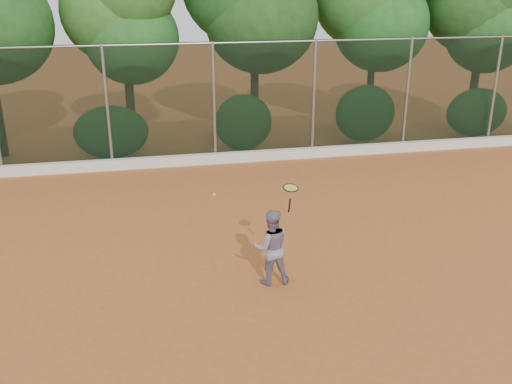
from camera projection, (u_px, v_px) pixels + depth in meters
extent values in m
plane|color=#B35E2A|center=(267.00, 273.00, 10.66)|extent=(80.00, 80.00, 0.00)
cube|color=white|center=(216.00, 158.00, 16.85)|extent=(24.00, 0.20, 0.30)
imported|color=gray|center=(271.00, 247.00, 10.10)|extent=(0.69, 0.54, 1.41)
cube|color=black|center=(214.00, 104.00, 16.45)|extent=(24.00, 0.01, 3.50)
cylinder|color=gray|center=(213.00, 43.00, 15.84)|extent=(24.00, 0.06, 0.06)
cylinder|color=gray|center=(107.00, 108.00, 15.88)|extent=(0.09, 0.09, 3.50)
cylinder|color=gray|center=(214.00, 104.00, 16.45)|extent=(0.09, 0.09, 3.50)
cylinder|color=gray|center=(314.00, 99.00, 17.02)|extent=(0.09, 0.09, 3.50)
cylinder|color=gray|center=(407.00, 95.00, 17.58)|extent=(0.09, 0.09, 3.50)
cylinder|color=gray|center=(494.00, 92.00, 18.15)|extent=(0.09, 0.09, 3.50)
cylinder|color=#402818|center=(131.00, 109.00, 18.30)|extent=(0.28, 0.28, 2.40)
ellipsoid|color=#215C1F|center=(132.00, 39.00, 17.46)|extent=(2.90, 2.40, 2.80)
ellipsoid|color=#2D6021|center=(113.00, 11.00, 17.36)|extent=(3.20, 2.70, 3.10)
cylinder|color=#3A2316|center=(255.00, 97.00, 18.67)|extent=(0.26, 0.26, 3.00)
ellipsoid|color=#2F6225|center=(261.00, 17.00, 17.73)|extent=(3.60, 3.00, 3.50)
cylinder|color=#422F19|center=(370.00, 95.00, 19.68)|extent=(0.24, 0.24, 2.70)
ellipsoid|color=#1E571E|center=(381.00, 24.00, 18.79)|extent=(3.20, 2.70, 3.10)
cylinder|color=#3C2917|center=(473.00, 96.00, 20.05)|extent=(0.28, 0.28, 2.50)
ellipsoid|color=#316D29|center=(489.00, 30.00, 19.19)|extent=(3.00, 2.50, 2.90)
ellipsoid|color=#2F6325|center=(473.00, 5.00, 19.09)|extent=(3.30, 2.80, 3.20)
ellipsoid|color=#266628|center=(111.00, 132.00, 16.94)|extent=(2.20, 1.16, 1.60)
ellipsoid|color=#306727|center=(243.00, 122.00, 17.65)|extent=(1.80, 1.04, 1.76)
ellipsoid|color=#246025|center=(365.00, 113.00, 18.37)|extent=(2.00, 1.10, 1.84)
ellipsoid|color=#316727|center=(477.00, 112.00, 19.18)|extent=(2.16, 1.12, 1.64)
cylinder|color=black|center=(289.00, 205.00, 9.91)|extent=(0.04, 0.09, 0.28)
torus|color=black|center=(291.00, 188.00, 9.73)|extent=(0.30, 0.30, 0.08)
cylinder|color=#B4C439|center=(291.00, 188.00, 9.73)|extent=(0.25, 0.25, 0.05)
sphere|color=gold|center=(214.00, 195.00, 10.10)|extent=(0.06, 0.06, 0.06)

